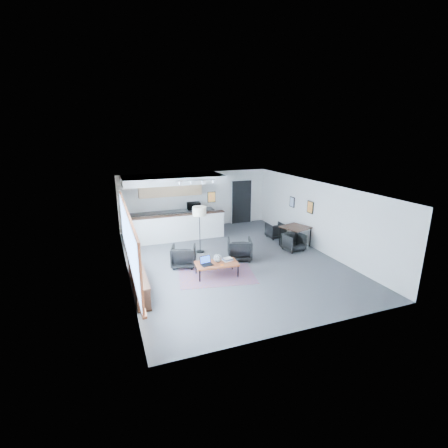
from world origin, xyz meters
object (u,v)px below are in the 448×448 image
object	(u,v)px
laptop	(206,262)
dining_table	(296,228)
armchair_left	(183,255)
floor_lamp	(199,213)
book_stack	(228,259)
dining_chair_near	(294,243)
ceramic_pot	(218,258)
microwave	(194,205)
coffee_table	(217,264)
dining_chair_far	(275,231)
armchair_right	(240,248)

from	to	relation	value
laptop	dining_table	distance (m)	4.43
armchair_left	floor_lamp	world-z (taller)	floor_lamp
book_stack	floor_lamp	distance (m)	2.40
laptop	dining_table	xyz separation A→B (m)	(4.15, 1.51, 0.22)
book_stack	dining_chair_near	bearing A→B (deg)	18.71
book_stack	floor_lamp	world-z (taller)	floor_lamp
book_stack	armchair_left	distance (m)	1.58
ceramic_pot	microwave	size ratio (longest dim) A/B	0.44
coffee_table	armchair_left	xyz separation A→B (m)	(-0.80, 1.09, 0.00)
dining_table	dining_chair_near	xyz separation A→B (m)	(-0.32, -0.41, -0.42)
dining_chair_far	microwave	size ratio (longest dim) A/B	1.01
armchair_right	dining_table	xyz separation A→B (m)	(2.60, 0.51, 0.31)
dining_chair_far	floor_lamp	bearing A→B (deg)	7.38
ceramic_pot	armchair_left	xyz separation A→B (m)	(-0.85, 1.03, -0.16)
armchair_right	dining_table	bearing A→B (deg)	-151.36
dining_chair_near	dining_chair_far	distance (m)	1.60
ceramic_pot	armchair_right	size ratio (longest dim) A/B	0.31
dining_chair_near	dining_table	bearing A→B (deg)	44.73
dining_table	microwave	xyz separation A→B (m)	(-3.11, 3.67, 0.40)
laptop	microwave	size ratio (longest dim) A/B	0.67
laptop	armchair_left	xyz separation A→B (m)	(-0.46, 1.08, -0.10)
book_stack	armchair_left	xyz separation A→B (m)	(-1.19, 1.03, -0.07)
dining_table	microwave	distance (m)	4.82
coffee_table	armchair_left	bearing A→B (deg)	130.98
dining_table	laptop	bearing A→B (deg)	-159.99
armchair_right	dining_chair_near	bearing A→B (deg)	-160.04
book_stack	floor_lamp	size ratio (longest dim) A/B	0.20
armchair_left	dining_chair_far	xyz separation A→B (m)	(4.40, 1.61, -0.10)
ceramic_pot	armchair_right	world-z (taller)	armchair_right
armchair_right	book_stack	bearing A→B (deg)	66.85
armchair_left	microwave	world-z (taller)	microwave
armchair_right	dining_table	distance (m)	2.66
armchair_left	dining_chair_far	bearing A→B (deg)	-139.80
book_stack	dining_chair_far	size ratio (longest dim) A/B	0.57
coffee_table	armchair_left	world-z (taller)	armchair_left
ceramic_pot	dining_table	distance (m)	4.04
coffee_table	dining_chair_far	world-z (taller)	dining_chair_far
ceramic_pot	microwave	world-z (taller)	microwave
armchair_left	microwave	size ratio (longest dim) A/B	1.34
microwave	laptop	bearing A→B (deg)	-96.63
ceramic_pot	floor_lamp	size ratio (longest dim) A/B	0.15
laptop	microwave	xyz separation A→B (m)	(1.05, 5.18, 0.63)
laptop	book_stack	xyz separation A→B (m)	(0.73, 0.05, -0.03)
coffee_table	armchair_left	distance (m)	1.35
floor_lamp	laptop	bearing A→B (deg)	-101.55
ceramic_pot	dining_chair_far	xyz separation A→B (m)	(3.55, 2.65, -0.26)
armchair_left	floor_lamp	distance (m)	1.82
book_stack	armchair_right	bearing A→B (deg)	49.25
floor_lamp	armchair_left	bearing A→B (deg)	-129.36
laptop	book_stack	size ratio (longest dim) A/B	1.16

